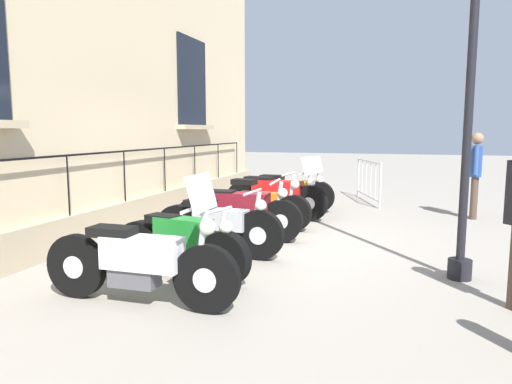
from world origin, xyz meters
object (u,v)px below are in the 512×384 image
object	(u,v)px
motorcycle_green	(181,245)
pedestrian_walking	(476,170)
motorcycle_yellow	(286,191)
motorcycle_red	(276,195)
motorcycle_silver	(218,227)
motorcycle_maroon	(239,213)
motorcycle_white	(141,262)
crowd_barrier	(368,179)
motorcycle_orange	(258,206)

from	to	relation	value
motorcycle_green	pedestrian_walking	world-z (taller)	pedestrian_walking
motorcycle_green	motorcycle_yellow	xyz separation A→B (m)	(0.06, 5.14, 0.03)
motorcycle_red	pedestrian_walking	xyz separation A→B (m)	(3.86, 1.13, 0.52)
motorcycle_silver	motorcycle_yellow	world-z (taller)	motorcycle_yellow
motorcycle_maroon	pedestrian_walking	distance (m)	5.10
motorcycle_green	motorcycle_red	size ratio (longest dim) A/B	0.87
motorcycle_yellow	motorcycle_maroon	bearing A→B (deg)	-91.08
motorcycle_red	motorcycle_white	bearing A→B (deg)	-90.78
crowd_barrier	pedestrian_walking	world-z (taller)	pedestrian_walking
motorcycle_red	pedestrian_walking	size ratio (longest dim) A/B	1.27
motorcycle_green	crowd_barrier	world-z (taller)	crowd_barrier
motorcycle_white	motorcycle_silver	bearing A→B (deg)	89.05
motorcycle_silver	motorcycle_red	distance (m)	3.07
motorcycle_white	motorcycle_silver	world-z (taller)	motorcycle_white
motorcycle_white	pedestrian_walking	distance (m)	7.38
motorcycle_green	motorcycle_red	world-z (taller)	motorcycle_red
motorcycle_silver	pedestrian_walking	distance (m)	5.76
motorcycle_maroon	motorcycle_yellow	xyz separation A→B (m)	(0.06, 3.06, -0.02)
motorcycle_maroon	motorcycle_yellow	distance (m)	3.06
pedestrian_walking	motorcycle_silver	bearing A→B (deg)	-132.88
motorcycle_orange	motorcycle_green	bearing A→B (deg)	-90.73
crowd_barrier	pedestrian_walking	distance (m)	2.83
motorcycle_white	motorcycle_orange	size ratio (longest dim) A/B	1.08
motorcycle_orange	crowd_barrier	size ratio (longest dim) A/B	1.00
motorcycle_orange	motorcycle_red	world-z (taller)	motorcycle_red
pedestrian_walking	motorcycle_orange	bearing A→B (deg)	-150.59
crowd_barrier	motorcycle_maroon	bearing A→B (deg)	-109.47
motorcycle_white	crowd_barrier	xyz separation A→B (m)	(1.72, 7.93, 0.11)
motorcycle_white	crowd_barrier	world-z (taller)	motorcycle_white
motorcycle_red	crowd_barrier	xyz separation A→B (m)	(1.65, 2.83, 0.09)
motorcycle_white	motorcycle_yellow	distance (m)	6.09
motorcycle_green	pedestrian_walking	xyz separation A→B (m)	(3.95, 5.28, 0.58)
pedestrian_walking	crowd_barrier	bearing A→B (deg)	142.49
motorcycle_yellow	motorcycle_white	bearing A→B (deg)	-90.41
motorcycle_yellow	pedestrian_walking	distance (m)	3.93
motorcycle_yellow	crowd_barrier	xyz separation A→B (m)	(1.67, 1.83, 0.13)
motorcycle_green	motorcycle_maroon	bearing A→B (deg)	89.92
motorcycle_silver	motorcycle_maroon	distance (m)	1.01
motorcycle_red	pedestrian_walking	bearing A→B (deg)	16.28
motorcycle_maroon	motorcycle_green	bearing A→B (deg)	-90.08
motorcycle_orange	motorcycle_red	distance (m)	1.08
motorcycle_silver	motorcycle_maroon	xyz separation A→B (m)	(-0.05, 1.00, 0.03)
motorcycle_white	motorcycle_orange	bearing A→B (deg)	89.68
motorcycle_maroon	motorcycle_red	world-z (taller)	motorcycle_red
motorcycle_white	crowd_barrier	size ratio (longest dim) A/B	1.08
motorcycle_silver	motorcycle_orange	world-z (taller)	motorcycle_orange
motorcycle_white	motorcycle_maroon	xyz separation A→B (m)	(-0.01, 3.03, -0.01)
crowd_barrier	motorcycle_green	bearing A→B (deg)	-103.94
motorcycle_white	motorcycle_green	bearing A→B (deg)	91.04
motorcycle_silver	pedestrian_walking	xyz separation A→B (m)	(3.90, 4.20, 0.57)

